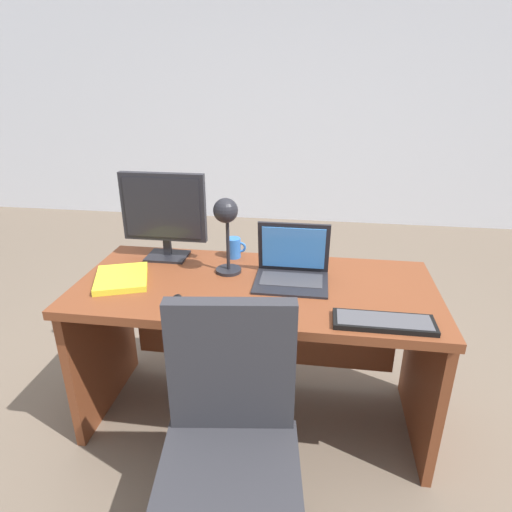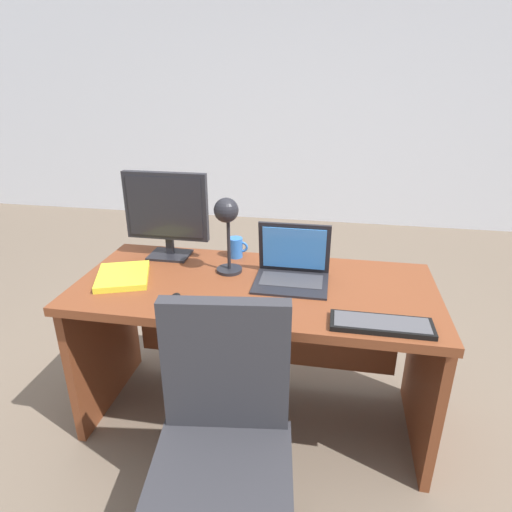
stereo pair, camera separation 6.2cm
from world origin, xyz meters
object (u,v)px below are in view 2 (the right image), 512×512
at_px(keyboard, 381,324).
at_px(desk_lamp, 227,220).
at_px(mouse, 175,298).
at_px(book, 123,276).
at_px(office_chair, 223,469).
at_px(desk, 256,320).
at_px(monitor, 166,210).
at_px(laptop, 293,263).
at_px(coffee_mug, 236,247).

xyz_separation_m(keyboard, desk_lamp, (-0.66, 0.35, 0.25)).
distance_m(mouse, desk_lamp, 0.42).
bearing_deg(mouse, book, 152.63).
height_order(book, office_chair, office_chair).
xyz_separation_m(desk, book, (-0.60, -0.10, 0.23)).
bearing_deg(monitor, keyboard, -26.56).
bearing_deg(keyboard, desk_lamp, 152.08).
distance_m(monitor, mouse, 0.54).
bearing_deg(desk_lamp, monitor, 156.17).
relative_size(keyboard, book, 1.13).
height_order(monitor, desk_lamp, monitor).
xyz_separation_m(mouse, office_chair, (0.30, -0.45, -0.39)).
height_order(monitor, book, monitor).
height_order(keyboard, book, book).
bearing_deg(book, monitor, 68.85).
bearing_deg(monitor, office_chair, -61.13).
distance_m(monitor, desk_lamp, 0.37).
bearing_deg(mouse, office_chair, -55.92).
distance_m(mouse, office_chair, 0.67).
xyz_separation_m(monitor, desk_lamp, (0.34, -0.15, 0.02)).
relative_size(monitor, laptop, 1.33).
relative_size(laptop, desk_lamp, 0.89).
xyz_separation_m(desk, keyboard, (0.52, -0.31, 0.22)).
distance_m(keyboard, mouse, 0.82).
relative_size(mouse, book, 0.21).
bearing_deg(desk_lamp, laptop, 0.40).
xyz_separation_m(keyboard, mouse, (-0.81, 0.05, 0.00)).
xyz_separation_m(desk_lamp, office_chair, (0.16, -0.75, -0.63)).
relative_size(laptop, book, 0.98).
bearing_deg(office_chair, monitor, 118.87).
xyz_separation_m(desk, office_chair, (0.01, -0.71, -0.16)).
height_order(mouse, book, mouse).
height_order(desk, coffee_mug, coffee_mug).
bearing_deg(office_chair, coffee_mug, 99.71).
distance_m(desk, laptop, 0.33).
bearing_deg(monitor, laptop, -13.07).
bearing_deg(laptop, desk, -164.64).
height_order(desk_lamp, coffee_mug, desk_lamp).
relative_size(laptop, mouse, 4.58).
distance_m(laptop, office_chair, 0.89).
height_order(keyboard, coffee_mug, coffee_mug).
bearing_deg(mouse, laptop, 33.98).
bearing_deg(coffee_mug, book, -142.41).
xyz_separation_m(laptop, mouse, (-0.45, -0.30, -0.06)).
bearing_deg(desk, book, -170.42).
distance_m(desk_lamp, book, 0.54).
relative_size(desk, monitor, 3.68).
xyz_separation_m(mouse, book, (-0.31, 0.16, -0.00)).
xyz_separation_m(laptop, office_chair, (-0.14, -0.75, -0.45)).
relative_size(desk_lamp, coffee_mug, 3.59).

